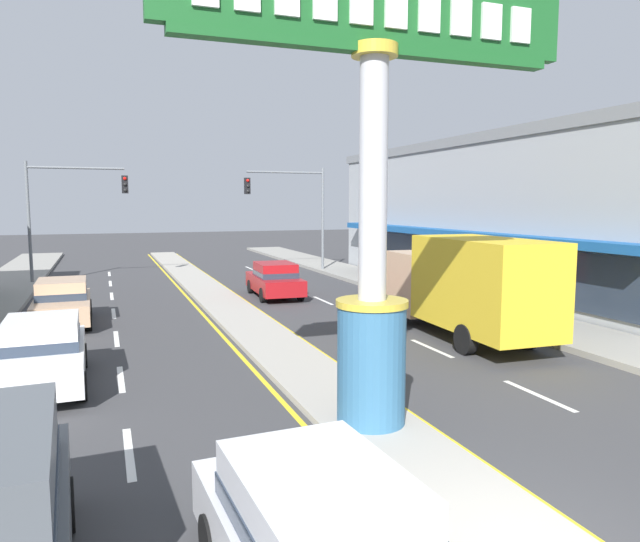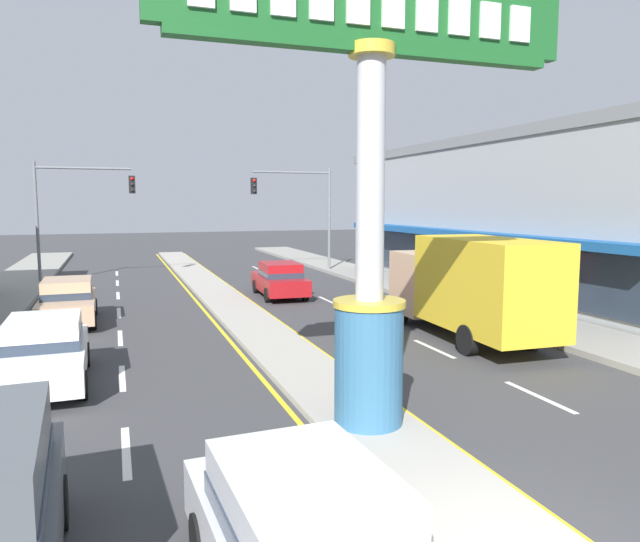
% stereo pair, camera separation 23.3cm
% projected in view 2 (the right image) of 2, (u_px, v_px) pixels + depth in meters
% --- Properties ---
extents(median_strip, '(1.83, 52.00, 0.14)m').
position_uv_depth(median_strip, '(229.00, 305.00, 23.55)').
color(median_strip, '#A39E93').
rests_on(median_strip, ground).
extents(sidewalk_right, '(2.96, 60.00, 0.18)m').
position_uv_depth(sidewalk_right, '(451.00, 300.00, 24.63)').
color(sidewalk_right, gray).
rests_on(sidewalk_right, ground).
extents(lane_markings, '(8.57, 52.00, 0.01)m').
position_uv_depth(lane_markings, '(236.00, 312.00, 22.29)').
color(lane_markings, silver).
rests_on(lane_markings, ground).
extents(district_sign, '(7.55, 1.30, 7.97)m').
position_uv_depth(district_sign, '(370.00, 203.00, 10.27)').
color(district_sign, '#33668C').
rests_on(district_sign, median_strip).
extents(storefront_right, '(9.19, 25.37, 7.11)m').
position_uv_depth(storefront_right, '(538.00, 215.00, 27.65)').
color(storefront_right, '#999EA3').
rests_on(storefront_right, ground).
extents(traffic_light_left_side, '(4.86, 0.46, 6.20)m').
position_uv_depth(traffic_light_left_side, '(74.00, 201.00, 29.88)').
color(traffic_light_left_side, slate).
rests_on(traffic_light_left_side, ground).
extents(traffic_light_right_side, '(4.86, 0.46, 6.20)m').
position_uv_depth(traffic_light_right_side, '(301.00, 201.00, 34.29)').
color(traffic_light_right_side, slate).
rests_on(traffic_light_right_side, ground).
extents(box_truck_near_right_lane, '(2.44, 6.98, 3.12)m').
position_uv_depth(box_truck_near_right_lane, '(470.00, 284.00, 17.63)').
color(box_truck_near_right_lane, tan).
rests_on(box_truck_near_right_lane, ground).
extents(sedan_far_right_lane, '(1.91, 4.34, 1.53)m').
position_uv_depth(sedan_far_right_lane, '(44.00, 351.00, 13.33)').
color(sedan_far_right_lane, white).
rests_on(sedan_far_right_lane, ground).
extents(sedan_near_left_lane, '(1.98, 4.37, 1.53)m').
position_uv_depth(sedan_near_left_lane, '(280.00, 279.00, 25.86)').
color(sedan_near_left_lane, maroon).
rests_on(sedan_near_left_lane, ground).
extents(sedan_mid_left_lane, '(1.89, 4.33, 1.53)m').
position_uv_depth(sedan_mid_left_lane, '(68.00, 301.00, 20.13)').
color(sedan_mid_left_lane, tan).
rests_on(sedan_mid_left_lane, ground).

